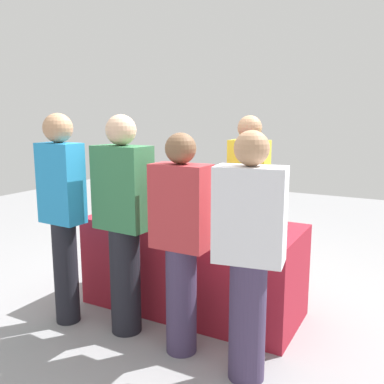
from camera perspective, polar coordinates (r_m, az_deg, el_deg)
ground_plane at (r=3.81m, az=-0.00°, el=-15.39°), size 12.00×12.00×0.00m
tasting_table at (r=3.66m, az=-0.00°, el=-9.89°), size 1.83×0.75×0.78m
wine_bottle_0 at (r=3.98m, az=-6.72°, el=-0.78°), size 0.07×0.07×0.32m
wine_bottle_1 at (r=3.67m, az=-0.44°, el=-1.48°), size 0.08×0.08×0.35m
wine_bottle_2 at (r=3.55m, az=6.33°, el=-2.18°), size 0.07×0.07×0.32m
wine_bottle_3 at (r=3.45m, az=8.04°, el=-2.47°), size 0.08×0.08×0.33m
wine_bottle_4 at (r=3.39m, az=10.34°, el=-2.66°), size 0.08×0.08×0.34m
wine_bottle_5 at (r=3.41m, az=12.06°, el=-2.88°), size 0.07×0.07×0.31m
wine_glass_0 at (r=3.41m, az=0.41°, el=-2.85°), size 0.06×0.06×0.14m
wine_glass_1 at (r=3.35m, az=3.44°, el=-2.95°), size 0.07×0.07×0.15m
wine_glass_2 at (r=3.21m, az=9.47°, el=-3.83°), size 0.06×0.06×0.14m
ice_bucket at (r=3.24m, az=10.40°, el=-3.73°), size 0.20×0.20×0.20m
server_pouring at (r=3.93m, az=7.61°, el=-0.57°), size 0.36×0.22×1.66m
guest_0 at (r=3.43m, az=-17.17°, el=-2.29°), size 0.36×0.22×1.67m
guest_1 at (r=3.17m, az=-9.27°, el=-3.61°), size 0.43×0.26×1.66m
guest_2 at (r=2.87m, az=-1.50°, el=-6.27°), size 0.40×0.22×1.55m
guest_3 at (r=2.60m, az=7.75°, el=-7.98°), size 0.45×0.30×1.57m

